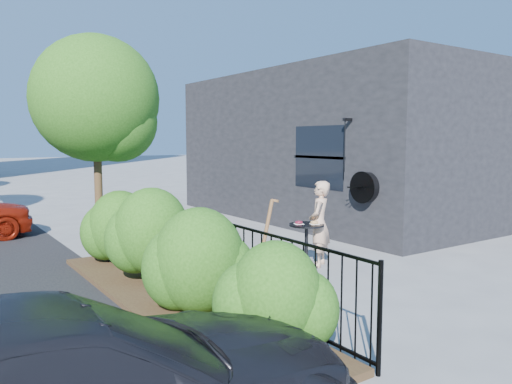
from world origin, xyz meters
TOP-DOWN VIEW (x-y plane):
  - ground at (0.00, 0.00)m, footprint 120.00×120.00m
  - shop_building at (5.50, 4.50)m, footprint 6.22×9.00m
  - fence at (-1.50, 0.00)m, footprint 0.05×6.05m
  - planting_bed at (-2.20, 0.00)m, footprint 1.30×6.00m
  - shrubs at (-2.10, 0.10)m, footprint 1.10×5.60m
  - patio_tree at (-2.24, 2.76)m, footprint 2.20×2.20m
  - cafe_table at (0.51, 0.43)m, footprint 0.60×0.60m
  - woman at (0.76, 0.39)m, footprint 0.65×0.61m
  - shovel at (-1.26, -0.73)m, footprint 0.48×0.19m

SIDE VIEW (x-z plane):
  - ground at x=0.00m, z-range 0.00..0.00m
  - planting_bed at x=-2.20m, z-range 0.00..0.08m
  - cafe_table at x=0.51m, z-range 0.12..0.93m
  - fence at x=-1.50m, z-range 0.01..1.11m
  - shovel at x=-1.26m, z-range -0.09..1.35m
  - shrubs at x=-2.10m, z-range 0.08..1.32m
  - woman at x=0.76m, z-range 0.00..1.49m
  - shop_building at x=5.50m, z-range 0.00..4.00m
  - patio_tree at x=-2.24m, z-range 0.79..4.73m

